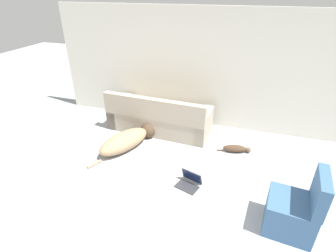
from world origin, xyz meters
name	(u,v)px	position (x,y,z in m)	size (l,w,h in m)	color
wall_back	(210,70)	(0.00, 3.47, 1.21)	(6.71, 0.06, 2.41)	beige
couch	(159,119)	(-0.89, 2.85, 0.27)	(2.14, 0.93, 0.83)	tan
dog	(129,139)	(-1.21, 2.05, 0.17)	(0.88, 1.52, 0.35)	#A38460
cat	(236,149)	(0.74, 2.51, 0.06)	(0.62, 0.25, 0.13)	#473323
laptop_open	(190,181)	(0.14, 1.37, 0.07)	(0.41, 0.38, 0.23)	#2D2D33
side_chair	(294,211)	(1.54, 0.94, 0.31)	(0.63, 0.60, 0.90)	#385B84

